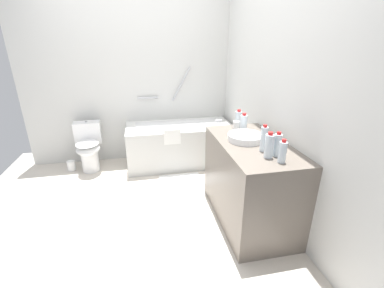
# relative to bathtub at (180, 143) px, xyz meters

# --- Properties ---
(ground_plane) EXTENTS (3.80, 3.80, 0.00)m
(ground_plane) POSITION_rel_bathtub_xyz_m (-0.57, -1.06, -0.32)
(ground_plane) COLOR beige
(wall_back_tiled) EXTENTS (3.11, 0.10, 2.41)m
(wall_back_tiled) POSITION_rel_bathtub_xyz_m (-0.57, 0.39, 0.89)
(wall_back_tiled) COLOR silver
(wall_back_tiled) RESTS_ON ground_plane
(wall_right_mirror) EXTENTS (0.10, 3.20, 2.41)m
(wall_right_mirror) POSITION_rel_bathtub_xyz_m (0.84, -1.06, 0.89)
(wall_right_mirror) COLOR silver
(wall_right_mirror) RESTS_ON ground_plane
(bathtub) EXTENTS (1.50, 0.68, 1.37)m
(bathtub) POSITION_rel_bathtub_xyz_m (0.00, 0.00, 0.00)
(bathtub) COLOR silver
(bathtub) RESTS_ON ground_plane
(toilet) EXTENTS (0.37, 0.53, 0.67)m
(toilet) POSITION_rel_bathtub_xyz_m (-1.27, 0.04, 0.03)
(toilet) COLOR white
(toilet) RESTS_ON ground_plane
(vanity_counter) EXTENTS (0.61, 1.16, 0.83)m
(vanity_counter) POSITION_rel_bathtub_xyz_m (0.48, -1.42, 0.10)
(vanity_counter) COLOR #6B6056
(vanity_counter) RESTS_ON ground_plane
(sink_basin) EXTENTS (0.34, 0.34, 0.06)m
(sink_basin) POSITION_rel_bathtub_xyz_m (0.43, -1.35, 0.54)
(sink_basin) COLOR white
(sink_basin) RESTS_ON vanity_counter
(sink_faucet) EXTENTS (0.11, 0.15, 0.08)m
(sink_faucet) POSITION_rel_bathtub_xyz_m (0.63, -1.35, 0.54)
(sink_faucet) COLOR silver
(sink_faucet) RESTS_ON vanity_counter
(water_bottle_0) EXTENTS (0.06, 0.06, 0.19)m
(water_bottle_0) POSITION_rel_bathtub_xyz_m (0.52, -1.85, 0.60)
(water_bottle_0) COLOR silver
(water_bottle_0) RESTS_ON vanity_counter
(water_bottle_1) EXTENTS (0.06, 0.06, 0.23)m
(water_bottle_1) POSITION_rel_bathtub_xyz_m (0.48, -1.61, 0.62)
(water_bottle_1) COLOR silver
(water_bottle_1) RESTS_ON vanity_counter
(water_bottle_2) EXTENTS (0.06, 0.06, 0.21)m
(water_bottle_2) POSITION_rel_bathtub_xyz_m (0.55, -1.73, 0.61)
(water_bottle_2) COLOR silver
(water_bottle_2) RESTS_ON vanity_counter
(water_bottle_3) EXTENTS (0.07, 0.07, 0.20)m
(water_bottle_3) POSITION_rel_bathtub_xyz_m (0.51, -0.94, 0.60)
(water_bottle_3) COLOR silver
(water_bottle_3) RESTS_ON vanity_counter
(water_bottle_4) EXTENTS (0.07, 0.07, 0.22)m
(water_bottle_4) POSITION_rel_bathtub_xyz_m (0.47, -1.75, 0.61)
(water_bottle_4) COLOR silver
(water_bottle_4) RESTS_ON vanity_counter
(water_bottle_5) EXTENTS (0.07, 0.07, 0.20)m
(water_bottle_5) POSITION_rel_bathtub_xyz_m (0.51, -1.11, 0.60)
(water_bottle_5) COLOR silver
(water_bottle_5) RESTS_ON vanity_counter
(drinking_glass_0) EXTENTS (0.07, 0.07, 0.09)m
(drinking_glass_0) POSITION_rel_bathtub_xyz_m (0.46, -1.02, 0.56)
(drinking_glass_0) COLOR white
(drinking_glass_0) RESTS_ON vanity_counter
(bath_mat) EXTENTS (0.54, 0.37, 0.01)m
(bath_mat) POSITION_rel_bathtub_xyz_m (-0.08, -0.56, -0.31)
(bath_mat) COLOR white
(bath_mat) RESTS_ON ground_plane
(toilet_paper_roll) EXTENTS (0.11, 0.11, 0.14)m
(toilet_paper_roll) POSITION_rel_bathtub_xyz_m (-1.54, 0.06, -0.25)
(toilet_paper_roll) COLOR white
(toilet_paper_roll) RESTS_ON ground_plane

